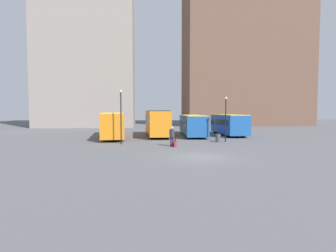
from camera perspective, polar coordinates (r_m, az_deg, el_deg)
ground_plane at (r=18.98m, az=6.85°, el=-6.70°), size 160.00×160.00×0.00m
building_block_left at (r=62.79m, az=-16.91°, el=17.97°), size 19.56×15.22×38.76m
building_block_right at (r=65.77m, az=16.54°, el=15.38°), size 28.35×11.35×34.50m
bus_0 at (r=33.52m, az=-11.93°, el=0.46°), size 3.64×11.98×3.08m
bus_1 at (r=34.40m, az=-2.44°, el=0.81°), size 2.85×10.02×3.35m
bus_2 at (r=35.23m, az=5.33°, el=0.35°), size 3.26×10.66×2.75m
bus_3 at (r=36.79m, az=13.02°, el=0.44°), size 2.69×9.08×2.81m
traveler at (r=24.32m, az=0.87°, el=-1.89°), size 0.48×0.48×1.84m
suitcase at (r=23.98m, az=1.56°, el=-3.91°), size 0.23×0.39×0.81m
lamp_post_0 at (r=26.23m, az=-10.21°, el=2.97°), size 0.28×0.28×5.34m
lamp_post_1 at (r=28.59m, az=12.46°, el=2.38°), size 0.28×0.28×4.79m
trash_bin at (r=28.23m, az=10.83°, el=-2.60°), size 0.52×0.52×0.85m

